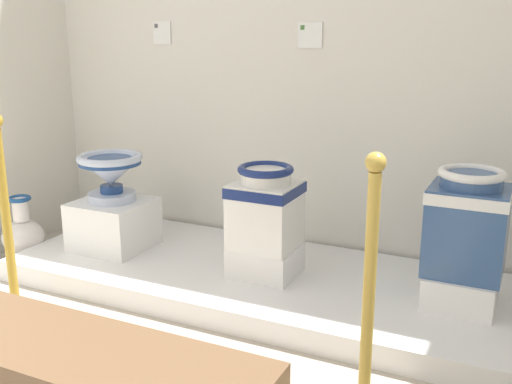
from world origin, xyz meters
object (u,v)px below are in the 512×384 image
Objects in this scene: antique_toilet_leftmost at (468,220)px; info_placard_first at (162,33)px; plinth_block_pale_glazed at (114,224)px; plinth_block_leftmost at (461,288)px; plinth_block_broad_patterned at (265,260)px; decorative_vase_companion at (23,235)px; stanchion_post_near_left at (11,264)px; antique_toilet_pale_glazed at (110,171)px; stanchion_post_near_right at (366,354)px; antique_toilet_broad_patterned at (265,205)px; info_placard_second at (310,35)px.

info_placard_first reaches higher than antique_toilet_leftmost.
plinth_block_pale_glazed is 1.85m from plinth_block_leftmost.
decorative_vase_companion reaches higher than plinth_block_broad_patterned.
plinth_block_pale_glazed is 0.40× the size of stanchion_post_near_left.
stanchion_post_near_left reaches higher than plinth_block_pale_glazed.
antique_toilet_leftmost reaches higher than antique_toilet_pale_glazed.
stanchion_post_near_left is at bearing 178.34° from stanchion_post_near_right.
antique_toilet_leftmost is 0.49× the size of stanchion_post_near_left.
info_placard_first is (-1.85, 0.47, 0.77)m from antique_toilet_leftmost.
stanchion_post_near_left is (0.06, -1.32, -0.98)m from info_placard_first.
antique_toilet_broad_patterned is at bearing -175.12° from plinth_block_leftmost.
stanchion_post_near_right is at bearing -61.85° from info_placard_second.
plinth_block_leftmost is at bearing 0.00° from antique_toilet_leftmost.
info_placard_second is at bearing 153.03° from plinth_block_leftmost.
info_placard_first is 2.37m from stanchion_post_near_right.
plinth_block_leftmost is 2.39m from decorative_vase_companion.
info_placard_second is (-0.92, 0.47, 0.76)m from antique_toilet_leftmost.
plinth_block_pale_glazed is 1.16m from info_placard_first.
info_placard_first reaches higher than antique_toilet_broad_patterned.
info_placard_first reaches higher than info_placard_second.
plinth_block_pale_glazed is 2.92× the size of info_placard_first.
decorative_vase_companion is 0.87m from stanchion_post_near_left.
stanchion_post_near_right is (1.66, -1.37, -0.99)m from info_placard_first.
antique_toilet_leftmost reaches higher than plinth_block_broad_patterned.
plinth_block_broad_patterned is 2.32× the size of info_placard_second.
antique_toilet_leftmost is at bearing 5.66° from decorative_vase_companion.
plinth_block_leftmost is at bearing 2.68° from plinth_block_pale_glazed.
plinth_block_broad_patterned is at bearing -90.43° from info_placard_second.
info_placard_second reaches higher than plinth_block_broad_patterned.
stanchion_post_near_right is (1.61, -0.05, -0.01)m from stanchion_post_near_left.
antique_toilet_pale_glazed is 1.87m from stanchion_post_near_right.
plinth_block_leftmost is at bearing 78.51° from stanchion_post_near_right.
decorative_vase_companion is 2.30m from stanchion_post_near_right.
plinth_block_pale_glazed is 0.77m from stanchion_post_near_left.
plinth_block_broad_patterned is at bearing 0.48° from antique_toilet_pale_glazed.
antique_toilet_broad_patterned is at bearing 41.84° from stanchion_post_near_left.
info_placard_second is (-0.92, 0.47, 1.08)m from plinth_block_leftmost.
stanchion_post_near_right is (1.66, -0.82, 0.03)m from plinth_block_pale_glazed.
stanchion_post_near_right reaches higher than antique_toilet_pale_glazed.
plinth_block_leftmost is at bearing 4.88° from antique_toilet_broad_patterned.
antique_toilet_broad_patterned is at bearing -90.43° from info_placard_second.
info_placard_first is (-0.93, 0.54, 0.80)m from antique_toilet_broad_patterned.
plinth_block_pale_glazed reaches higher than plinth_block_broad_patterned.
antique_toilet_pale_glazed reaches higher than decorative_vase_companion.
decorative_vase_companion is at bearing -127.18° from info_placard_first.
plinth_block_pale_glazed is 0.41× the size of stanchion_post_near_right.
decorative_vase_companion is at bearing 163.12° from stanchion_post_near_right.
antique_toilet_leftmost is 1.28m from info_placard_second.
antique_toilet_pale_glazed is 1.29m from info_placard_second.
antique_toilet_broad_patterned is 1.34m from info_placard_first.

